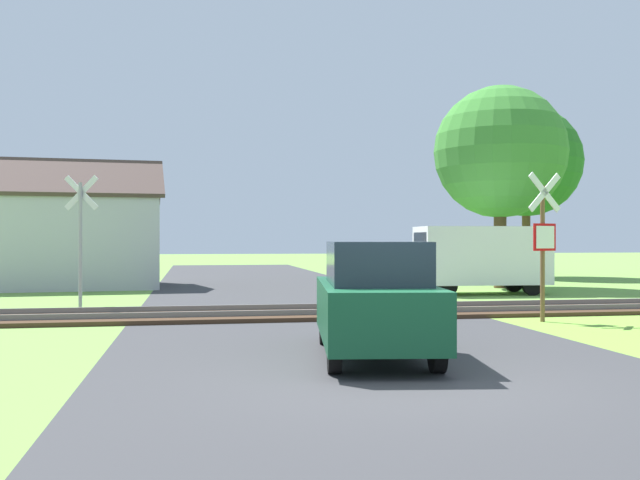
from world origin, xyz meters
TOP-DOWN VIEW (x-y plane):
  - ground_plane at (0.00, 0.00)m, footprint 160.00×160.00m
  - road_asphalt at (0.00, 2.00)m, footprint 8.10×80.00m
  - rail_track at (0.00, 7.78)m, footprint 60.00×2.60m
  - stop_sign_near at (4.92, 5.61)m, footprint 0.86×0.23m
  - crossing_sign_far at (-5.41, 9.51)m, footprint 0.85×0.27m
  - house at (-7.80, 19.22)m, footprint 8.34×5.86m
  - tree_far at (13.08, 22.97)m, footprint 5.28×5.28m
  - tree_right at (8.66, 16.13)m, footprint 4.93×4.93m
  - mail_truck at (6.60, 13.42)m, footprint 4.99×2.11m
  - parked_car at (0.10, 1.72)m, footprint 2.17×4.19m

SIDE VIEW (x-z plane):
  - ground_plane at x=0.00m, z-range 0.00..0.00m
  - road_asphalt at x=0.00m, z-range 0.00..0.01m
  - rail_track at x=0.00m, z-range -0.05..0.17m
  - parked_car at x=0.10m, z-range 0.00..1.78m
  - mail_truck at x=6.60m, z-range 0.12..2.36m
  - stop_sign_near at x=4.92m, z-range 0.19..3.47m
  - house at x=-7.80m, z-range -0.58..4.29m
  - crossing_sign_far at x=-5.41m, z-range 0.26..3.68m
  - tree_right at x=8.66m, z-range 1.29..8.85m
  - tree_far at x=13.08m, z-range 1.44..9.64m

